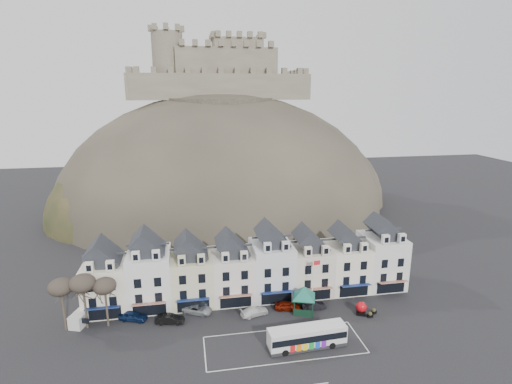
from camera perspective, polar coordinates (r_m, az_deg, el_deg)
ground at (r=58.49m, az=2.28°, el=-21.86°), size 300.00×300.00×0.00m
coach_bay_markings at (r=59.86m, az=4.01°, el=-20.94°), size 22.00×7.50×0.01m
townhouse_terrace at (r=69.37m, az=-0.43°, el=-10.60°), size 54.40×9.35×11.80m
castle_hill at (r=120.61m, az=-4.18°, el=-2.32°), size 100.00×76.00×68.00m
castle at (r=122.62m, az=-5.26°, el=16.90°), size 50.20×22.20×22.00m
tree_left_far at (r=65.60m, az=-26.12°, el=-12.15°), size 3.61×3.61×8.24m
tree_left_mid at (r=64.67m, az=-23.55°, el=-11.91°), size 3.78×3.78×8.64m
tree_left_near at (r=64.31m, az=-20.83°, el=-12.46°), size 3.43×3.43×7.84m
bus at (r=58.81m, az=7.31°, el=-19.73°), size 11.05×3.16×3.08m
bus_shelter at (r=65.68m, az=6.89°, el=-14.01°), size 6.69×6.69×4.48m
red_buoy at (r=67.93m, az=14.80°, el=-15.72°), size 1.83×1.83×2.07m
flagpole at (r=66.33m, az=8.18°, el=-12.41°), size 1.23×0.19×8.51m
white_van at (r=69.04m, az=-23.60°, el=-16.03°), size 3.25×4.79×2.01m
planter_west at (r=67.77m, az=15.98°, el=-16.49°), size 0.93×0.64×0.91m
planter_east at (r=68.79m, az=16.45°, el=-16.00°), size 1.09×0.85×0.97m
car_navy at (r=67.19m, az=-17.15°, el=-16.57°), size 4.65×3.04×1.47m
car_black at (r=65.11m, az=-12.17°, el=-17.33°), size 4.47×2.21×1.41m
car_silver at (r=66.97m, az=-8.37°, el=-16.22°), size 5.17×3.92×1.32m
car_white at (r=65.77m, az=-0.21°, el=-16.67°), size 4.87×3.07×1.32m
car_maroon at (r=67.28m, az=4.52°, el=-15.89°), size 4.50×2.64×1.44m
car_charcoal at (r=67.94m, az=8.30°, el=-15.77°), size 3.95×1.68×1.27m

